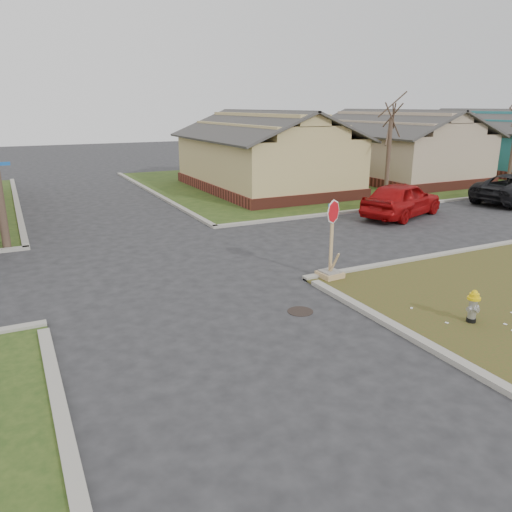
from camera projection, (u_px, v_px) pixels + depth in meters
name	position (u px, v px, depth m)	size (l,w,h in m)	color
ground	(210.00, 320.00, 11.85)	(120.00, 120.00, 0.00)	#252527
verge_far_right	(399.00, 174.00, 36.66)	(37.00, 19.00, 0.05)	#284117
curbs	(153.00, 263.00, 16.14)	(80.00, 40.00, 0.12)	#9F9B90
manhole	(300.00, 311.00, 12.36)	(0.64, 0.64, 0.01)	black
side_house_yellow	(264.00, 153.00, 29.62)	(7.60, 11.60, 4.70)	maroon
side_house_tan	(395.00, 147.00, 33.90)	(7.60, 11.60, 4.70)	maroon
side_house_teal	(496.00, 142.00, 38.17)	(7.60, 11.60, 4.70)	maroon
tree_mid_right	(388.00, 160.00, 25.95)	(0.22, 0.22, 4.20)	#3F2E24
fire_hydrant	(473.00, 304.00, 11.54)	(0.30, 0.30, 0.79)	black
stop_sign	(331.00, 261.00, 14.56)	(0.66, 0.64, 2.32)	tan
red_sedan	(402.00, 199.00, 22.64)	(1.91, 4.76, 1.62)	#A30B0C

